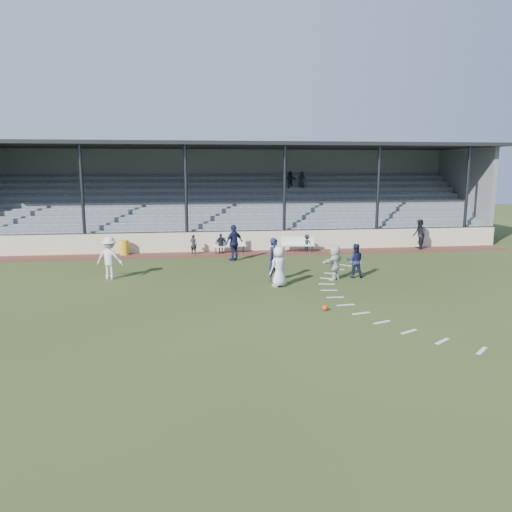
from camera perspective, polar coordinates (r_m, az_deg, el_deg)
The scene contains 19 objects.
ground at distance 19.58m, azimuth 0.98°, elevation -5.04°, with size 90.00×90.00×0.00m, color #2F3E19.
cinder_track at distance 29.76m, azimuth -2.05°, elevation 0.27°, with size 34.00×2.00×0.02m, color #502720.
retaining_wall at distance 30.70m, azimuth -2.25°, elevation 1.69°, with size 34.00×0.18×1.20m, color beige.
bench_left at distance 29.92m, azimuth -3.05°, elevation 1.43°, with size 2.04×0.81×0.95m.
bench_right at distance 30.28m, azimuth 4.79°, elevation 1.51°, with size 2.03×0.69×0.95m.
trash_bin at distance 30.28m, azimuth -14.82°, elevation 0.95°, with size 0.54×0.54×0.86m, color gold.
football at distance 18.30m, azimuth 7.88°, elevation -5.88°, with size 0.22×0.22×0.22m, color #C53D0B.
player_white_lead at distance 21.55m, azimuth 2.63°, elevation -1.22°, with size 0.86×0.56×1.76m, color silver.
player_navy_lead at distance 22.54m, azimuth 2.14°, elevation -0.43°, with size 0.72×0.47×1.98m, color #161A3E.
player_navy_mid at distance 23.77m, azimuth 11.25°, elevation -0.53°, with size 0.78×0.61×1.60m, color #161A3E.
player_white_wing at distance 23.95m, azimuth -16.39°, elevation -0.22°, with size 1.27×0.73×1.96m, color silver.
player_navy_wing at distance 27.48m, azimuth -2.52°, elevation 1.52°, with size 1.17×0.49×2.00m, color #161A3E.
player_white_back at distance 23.14m, azimuth 8.98°, elevation -0.69°, with size 1.52×0.48×1.64m, color silver.
official at distance 32.82m, azimuth 18.16°, elevation 2.37°, with size 0.91×0.71×1.87m, color black.
sub_left_near at distance 29.71m, azimuth -7.16°, elevation 1.32°, with size 0.42×0.28×1.16m, color black.
sub_left_far at distance 29.71m, azimuth -4.02°, elevation 1.42°, with size 0.70×0.29×1.20m, color black.
sub_right at distance 30.48m, azimuth 5.82°, elevation 1.48°, with size 0.68×0.39×1.05m, color black.
grandstand at distance 35.18m, azimuth -3.00°, elevation 5.40°, with size 34.60×9.00×6.61m.
penalty_arc at distance 20.58m, azimuth 12.43°, elevation -4.50°, with size 3.89×14.63×0.01m.
Camera 1 is at (-2.85, -18.67, 5.16)m, focal length 35.00 mm.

